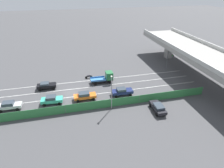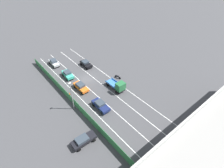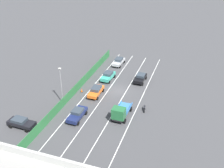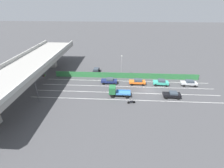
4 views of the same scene
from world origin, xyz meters
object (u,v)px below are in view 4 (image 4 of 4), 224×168
car_sedan_silver (189,83)px  traffic_light (40,84)px  car_sedan_navy (109,81)px  car_taxi_orange (137,81)px  motorcycle (131,102)px  car_sedan_black (172,94)px  street_lamp (122,64)px  parked_sedan_dark (96,70)px  flatbed_truck_blue (116,91)px  car_taxi_teal (161,82)px  traffic_cone (137,79)px

car_sedan_silver → traffic_light: traffic_light is taller
car_sedan_navy → car_taxi_orange: 8.13m
motorcycle → traffic_light: (0.85, 21.90, 3.56)m
car_taxi_orange → motorcycle: car_taxi_orange is taller
car_sedan_black → motorcycle: size_ratio=2.23×
car_sedan_silver → street_lamp: bearing=76.8°
motorcycle → parked_sedan_dark: (17.51, 10.95, 0.41)m
flatbed_truck_blue → motorcycle: size_ratio=2.82×
car_sedan_silver → street_lamp: street_lamp is taller
car_sedan_navy → parked_sedan_dark: (7.45, 4.97, -0.03)m
car_taxi_orange → flatbed_truck_blue: bearing=138.2°
car_sedan_silver → traffic_light: (-9.21, 38.67, 3.10)m
flatbed_truck_blue → street_lamp: bearing=-6.7°
car_taxi_teal → car_taxi_orange: car_taxi_teal is taller
car_sedan_silver → motorcycle: bearing=121.0°
traffic_light → street_lamp: size_ratio=0.79×
car_taxi_orange → traffic_light: size_ratio=0.82×
car_sedan_silver → motorcycle: size_ratio=2.33×
car_sedan_silver → car_taxi_teal: bearing=91.1°
car_sedan_navy → car_sedan_silver: (0.01, -22.75, 0.01)m
car_sedan_silver → parked_sedan_dark: car_sedan_silver is taller
parked_sedan_dark → traffic_cone: (-4.42, -13.26, -0.54)m
car_sedan_black → flatbed_truck_blue: bearing=90.0°
car_sedan_navy → car_sedan_silver: 22.75m
traffic_light → car_sedan_silver: bearing=-76.6°
motorcycle → traffic_light: size_ratio=0.34×
car_sedan_navy → traffic_cone: (3.03, -8.30, -0.58)m
car_taxi_teal → car_taxi_orange: size_ratio=0.94×
flatbed_truck_blue → traffic_cone: bearing=-32.1°
car_sedan_navy → car_sedan_silver: bearing=-90.0°
flatbed_truck_blue → parked_sedan_dark: (14.26, 7.09, -0.48)m
car_sedan_black → flatbed_truck_blue: 14.10m
car_sedan_black → parked_sedan_dark: 25.54m
car_sedan_navy → parked_sedan_dark: size_ratio=1.02×
street_lamp → traffic_cone: size_ratio=10.23×
flatbed_truck_blue → traffic_cone: 11.66m
street_lamp → traffic_cone: street_lamp is taller
traffic_light → parked_sedan_dark: bearing=-33.3°
parked_sedan_dark → car_taxi_teal: bearing=-111.0°
motorcycle → parked_sedan_dark: 20.65m
car_taxi_orange → traffic_light: bearing=110.7°
street_lamp → parked_sedan_dark: bearing=71.0°
car_sedan_black → car_taxi_orange: 10.51m
traffic_light → traffic_cone: traffic_light is taller
car_sedan_navy → car_sedan_black: bearing=-112.8°
motorcycle → car_sedan_silver: bearing=-59.0°
street_lamp → car_sedan_black: bearing=-131.7°
car_taxi_orange → street_lamp: 7.43m
car_taxi_teal → street_lamp: bearing=67.5°
parked_sedan_dark → traffic_light: bearing=146.7°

